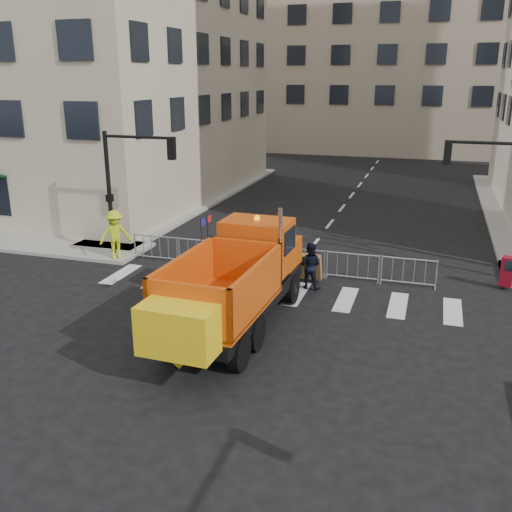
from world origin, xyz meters
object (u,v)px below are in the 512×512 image
(worker, at_px, (115,234))
(newspaper_box, at_px, (508,271))
(cop_c, at_px, (244,259))
(cop_a, at_px, (245,259))
(plow_truck, at_px, (234,281))
(cop_b, at_px, (310,266))

(worker, bearing_deg, newspaper_box, -35.90)
(cop_c, relative_size, newspaper_box, 1.86)
(cop_c, bearing_deg, worker, -74.86)
(cop_c, relative_size, worker, 0.99)
(cop_a, xyz_separation_m, newspaper_box, (9.55, 1.98, -0.15))
(plow_truck, xyz_separation_m, cop_b, (1.42, 4.31, -0.75))
(cop_c, bearing_deg, cop_a, -140.65)
(cop_c, bearing_deg, newspaper_box, 129.06)
(plow_truck, relative_size, worker, 4.64)
(cop_b, bearing_deg, cop_a, 1.35)
(cop_b, distance_m, worker, 8.56)
(plow_truck, bearing_deg, worker, 56.89)
(newspaper_box, bearing_deg, cop_b, -144.42)
(worker, height_order, newspaper_box, worker)
(worker, bearing_deg, cop_a, -46.84)
(cop_a, distance_m, worker, 6.00)
(cop_c, height_order, newspaper_box, cop_c)
(worker, relative_size, newspaper_box, 1.87)
(cop_c, xyz_separation_m, worker, (-6.07, 1.04, 0.16))
(cop_b, bearing_deg, worker, -1.41)
(cop_a, relative_size, worker, 0.83)
(cop_b, xyz_separation_m, newspaper_box, (6.98, 2.07, -0.18))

